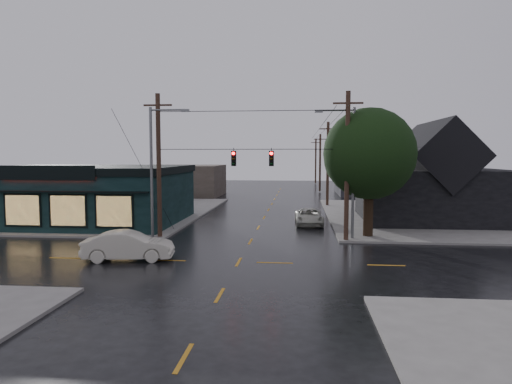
# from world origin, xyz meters

# --- Properties ---
(ground_plane) EXTENTS (160.00, 160.00, 0.00)m
(ground_plane) POSITION_xyz_m (0.00, 0.00, 0.00)
(ground_plane) COLOR black
(sidewalk_nw) EXTENTS (28.00, 28.00, 0.15)m
(sidewalk_nw) POSITION_xyz_m (-20.00, 20.00, 0.07)
(sidewalk_nw) COLOR slate
(sidewalk_nw) RESTS_ON ground
(sidewalk_ne) EXTENTS (28.00, 28.00, 0.15)m
(sidewalk_ne) POSITION_xyz_m (20.00, 20.00, 0.07)
(sidewalk_ne) COLOR slate
(sidewalk_ne) RESTS_ON ground
(pizza_shop) EXTENTS (16.30, 12.34, 4.90)m
(pizza_shop) POSITION_xyz_m (-15.00, 12.94, 2.56)
(pizza_shop) COLOR black
(pizza_shop) RESTS_ON ground
(ne_building) EXTENTS (12.60, 11.60, 8.75)m
(ne_building) POSITION_xyz_m (15.00, 17.00, 4.47)
(ne_building) COLOR black
(ne_building) RESTS_ON ground
(corner_tree) EXTENTS (6.49, 6.49, 9.10)m
(corner_tree) POSITION_xyz_m (8.22, 8.25, 5.97)
(corner_tree) COLOR black
(corner_tree) RESTS_ON ground
(utility_pole_nw) EXTENTS (2.00, 0.32, 10.15)m
(utility_pole_nw) POSITION_xyz_m (-6.50, 6.50, 0.00)
(utility_pole_nw) COLOR black
(utility_pole_nw) RESTS_ON ground
(utility_pole_ne) EXTENTS (2.00, 0.32, 10.15)m
(utility_pole_ne) POSITION_xyz_m (6.50, 6.50, 0.00)
(utility_pole_ne) COLOR black
(utility_pole_ne) RESTS_ON ground
(utility_pole_far_a) EXTENTS (2.00, 0.32, 9.65)m
(utility_pole_far_a) POSITION_xyz_m (6.50, 28.00, 0.00)
(utility_pole_far_a) COLOR black
(utility_pole_far_a) RESTS_ON ground
(utility_pole_far_b) EXTENTS (2.00, 0.32, 9.15)m
(utility_pole_far_b) POSITION_xyz_m (6.50, 48.00, 0.00)
(utility_pole_far_b) COLOR black
(utility_pole_far_b) RESTS_ON ground
(utility_pole_far_c) EXTENTS (2.00, 0.32, 9.15)m
(utility_pole_far_c) POSITION_xyz_m (6.50, 68.00, 0.00)
(utility_pole_far_c) COLOR black
(utility_pole_far_c) RESTS_ON ground
(span_signal_assembly) EXTENTS (13.00, 0.48, 1.23)m
(span_signal_assembly) POSITION_xyz_m (0.10, 6.50, 5.70)
(span_signal_assembly) COLOR black
(span_signal_assembly) RESTS_ON ground
(streetlight_nw) EXTENTS (5.40, 0.30, 9.15)m
(streetlight_nw) POSITION_xyz_m (-6.80, 5.80, 0.00)
(streetlight_nw) COLOR slate
(streetlight_nw) RESTS_ON ground
(streetlight_ne) EXTENTS (5.40, 0.30, 9.15)m
(streetlight_ne) POSITION_xyz_m (7.00, 7.20, 0.00)
(streetlight_ne) COLOR slate
(streetlight_ne) RESTS_ON ground
(bg_building_west) EXTENTS (12.00, 10.00, 4.40)m
(bg_building_west) POSITION_xyz_m (-14.00, 40.00, 2.20)
(bg_building_west) COLOR #3F362D
(bg_building_west) RESTS_ON ground
(bg_building_east) EXTENTS (14.00, 12.00, 5.60)m
(bg_building_east) POSITION_xyz_m (16.00, 45.00, 2.80)
(bg_building_east) COLOR #232428
(bg_building_east) RESTS_ON ground
(sedan_cream) EXTENTS (5.19, 2.50, 1.64)m
(sedan_cream) POSITION_xyz_m (-6.23, -0.15, 0.82)
(sedan_cream) COLOR beige
(sedan_cream) RESTS_ON ground
(suv_silver) EXTENTS (2.44, 4.99, 1.36)m
(suv_silver) POSITION_xyz_m (4.14, 13.82, 0.68)
(suv_silver) COLOR #AFAEA1
(suv_silver) RESTS_ON ground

